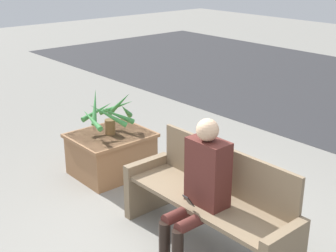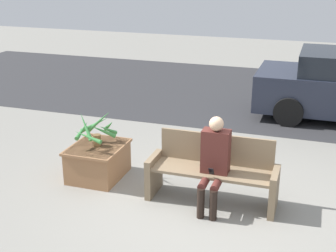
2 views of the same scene
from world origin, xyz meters
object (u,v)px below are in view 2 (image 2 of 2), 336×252
Objects in this scene: person_seated at (214,159)px; planter_box at (98,160)px; potted_plant at (96,130)px; bench at (213,171)px.

planter_box is (-1.95, 0.36, -0.44)m from person_seated.
person_seated reaches higher than planter_box.
person_seated reaches higher than potted_plant.
potted_plant is at bearing -92.21° from planter_box.
potted_plant reaches higher than bench.
planter_box is (-1.90, 0.17, -0.17)m from bench.
planter_box is at bearing 169.60° from person_seated.
planter_box is 1.42× the size of potted_plant.
bench is 1.94× the size of planter_box.
person_seated is 1.39× the size of planter_box.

